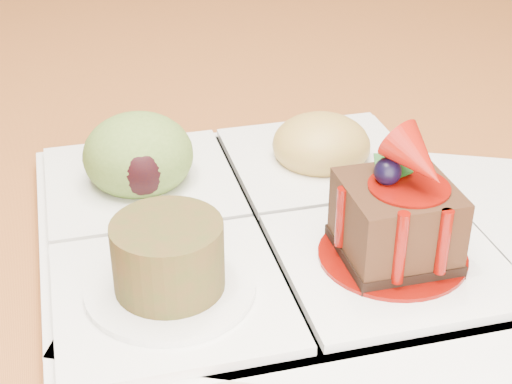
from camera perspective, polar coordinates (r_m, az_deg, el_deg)
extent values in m
cube|color=#9E5929|center=(0.76, -7.68, 6.01)|extent=(1.00, 1.80, 0.04)
cylinder|color=#9E5929|center=(1.75, 4.35, 7.15)|extent=(0.06, 0.06, 0.71)
cylinder|color=black|center=(1.22, 10.03, -11.20)|extent=(0.04, 0.04, 0.48)
cube|color=white|center=(0.52, 0.00, -2.77)|extent=(0.28, 0.28, 0.01)
cube|color=white|center=(0.48, 9.85, -4.96)|extent=(0.13, 0.13, 0.01)
cube|color=white|center=(0.45, -6.21, -7.48)|extent=(0.13, 0.13, 0.01)
cube|color=white|center=(0.56, -8.39, 0.71)|extent=(0.13, 0.13, 0.01)
cube|color=white|center=(0.59, 4.72, 2.33)|extent=(0.13, 0.13, 0.01)
cylinder|color=#640803|center=(0.48, 9.89, -4.54)|extent=(0.09, 0.09, 0.00)
cube|color=black|center=(0.48, 9.92, -4.24)|extent=(0.07, 0.07, 0.01)
cube|color=#381F0F|center=(0.46, 10.18, -1.74)|extent=(0.06, 0.06, 0.04)
cylinder|color=#640803|center=(0.45, 10.42, 0.52)|extent=(0.05, 0.05, 0.00)
sphere|color=black|center=(0.45, 9.55, 1.49)|extent=(0.02, 0.02, 0.02)
cone|color=maroon|center=(0.44, 11.72, 2.30)|extent=(0.04, 0.05, 0.04)
cube|color=#134110|center=(0.46, 10.25, 1.94)|extent=(0.02, 0.02, 0.01)
cube|color=#134110|center=(0.46, 9.29, 1.97)|extent=(0.01, 0.02, 0.01)
cylinder|color=#640803|center=(0.44, 10.45, -4.04)|extent=(0.01, 0.01, 0.04)
cylinder|color=#640803|center=(0.45, 13.49, -3.56)|extent=(0.01, 0.01, 0.04)
cylinder|color=#640803|center=(0.46, 6.25, -1.83)|extent=(0.01, 0.01, 0.04)
cylinder|color=white|center=(0.45, -6.25, -6.97)|extent=(0.10, 0.10, 0.00)
cylinder|color=#503016|center=(0.43, -6.41, -4.62)|extent=(0.06, 0.06, 0.04)
cylinder|color=#41190D|center=(0.42, -6.52, -3.04)|extent=(0.05, 0.05, 0.00)
ellipsoid|color=olive|center=(0.55, -8.56, 2.68)|extent=(0.08, 0.08, 0.06)
ellipsoid|color=black|center=(0.53, -8.27, 1.48)|extent=(0.04, 0.03, 0.03)
ellipsoid|color=#A6783B|center=(0.58, 4.77, 3.45)|extent=(0.07, 0.07, 0.04)
cube|color=#B8450D|center=(0.59, 6.24, 4.42)|extent=(0.02, 0.02, 0.02)
cube|color=#496B17|center=(0.59, 5.06, 4.41)|extent=(0.02, 0.02, 0.02)
cube|color=#B8450D|center=(0.59, 3.75, 4.53)|extent=(0.02, 0.02, 0.02)
cube|color=#496B17|center=(0.58, 3.36, 3.81)|extent=(0.02, 0.02, 0.02)
cube|color=#B8450D|center=(0.57, 3.64, 3.44)|extent=(0.02, 0.02, 0.02)
cube|color=#496B17|center=(0.56, 4.45, 2.87)|extent=(0.02, 0.02, 0.02)
cube|color=#B8450D|center=(0.57, 5.69, 3.41)|extent=(0.02, 0.02, 0.02)
cube|color=#496B17|center=(0.58, 6.28, 3.59)|extent=(0.02, 0.02, 0.02)
cube|color=white|center=(0.50, 5.05, -4.06)|extent=(0.35, 0.35, 0.01)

